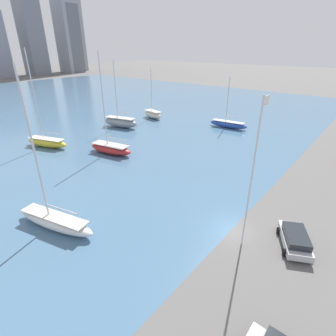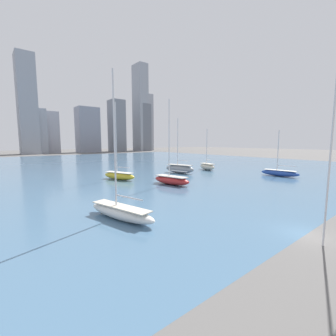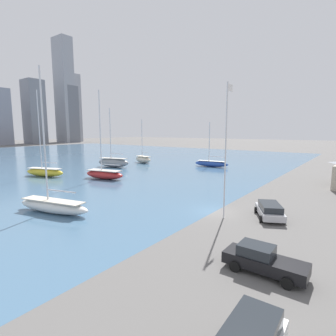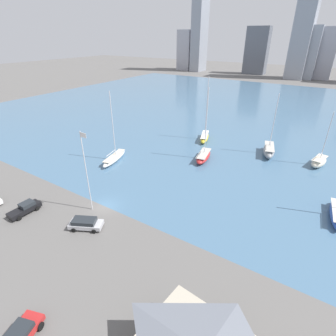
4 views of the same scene
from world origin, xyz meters
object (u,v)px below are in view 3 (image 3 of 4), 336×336
Objects in this scene: sailboat_red at (104,174)px; parked_pickup_black at (263,260)px; flag_pole at (226,147)px; sailboat_blue at (211,163)px; sailboat_cream at (143,159)px; parked_wagon_silver at (270,210)px; sailboat_yellow at (45,171)px; sailboat_gray at (113,162)px; sailboat_white at (53,205)px.

sailboat_red reaches higher than parked_pickup_black.
flag_pole is 39.10m from sailboat_blue.
sailboat_blue reaches higher than parked_pickup_black.
sailboat_blue is (4.26, -18.73, -0.21)m from sailboat_cream.
sailboat_blue is at bearing 98.79° from parked_wagon_silver.
sailboat_blue is at bearing -51.00° from sailboat_yellow.
parked_pickup_black is (-26.98, -44.20, -0.34)m from sailboat_gray.
sailboat_red is 1.13× the size of sailboat_gray.
parked_wagon_silver is at bearing -108.33° from sailboat_yellow.
sailboat_gray is at bearing -21.50° from sailboat_yellow.
sailboat_yellow is (-5.18, 11.39, 0.02)m from sailboat_red.
sailboat_cream is 57.92m from parked_pickup_black.
sailboat_yellow is 3.31× the size of parked_pickup_black.
sailboat_white is at bearing 93.53° from parked_pickup_black.
sailboat_cream is 19.21m from sailboat_blue.
flag_pole is 1.14× the size of sailboat_cream.
sailboat_red is 24.79m from sailboat_cream.
sailboat_cream is at bearing -21.07° from sailboat_yellow.
sailboat_yellow is at bearing 77.52° from parked_pickup_black.
sailboat_red is at bearing -142.37° from sailboat_cream.
sailboat_white reaches higher than sailboat_cream.
sailboat_gray reaches higher than parked_wagon_silver.
sailboat_cream reaches higher than parked_wagon_silver.
parked_wagon_silver is at bearing -109.24° from sailboat_red.
sailboat_yellow is at bearing 103.14° from sailboat_red.
flag_pole is 19.26m from sailboat_white.
parked_pickup_black is at bearing -125.82° from sailboat_red.
sailboat_yellow is at bearing 153.76° from parked_wagon_silver.
sailboat_blue is 48.93m from parked_pickup_black.
sailboat_red is 1.35× the size of sailboat_cream.
sailboat_red reaches higher than sailboat_blue.
sailboat_cream is 0.77× the size of sailboat_white.
flag_pole is at bearing -131.02° from sailboat_gray.
sailboat_yellow reaches higher than sailboat_red.
sailboat_red is at bearing -152.05° from sailboat_gray.
sailboat_blue is at bearing 31.33° from parked_pickup_black.
sailboat_white reaches higher than sailboat_blue.
sailboat_blue is (31.82, -19.46, -0.15)m from sailboat_yellow.
sailboat_cream is at bearing -15.50° from sailboat_gray.
parked_pickup_black is (-15.22, -33.39, -0.11)m from sailboat_red.
sailboat_cream is 2.38× the size of parked_pickup_black.
sailboat_gray is 2.70× the size of parked_wagon_silver.
sailboat_blue is 43.29m from sailboat_white.
parked_pickup_black is (1.29, -21.90, -0.02)m from sailboat_white.
sailboat_yellow is (1.80, 38.37, -6.24)m from flag_pole.
sailboat_blue is at bearing -9.49° from sailboat_white.
sailboat_white is (-9.54, 15.48, -6.35)m from flag_pole.
flag_pole is 0.87× the size of sailboat_white.
sailboat_gray is at bearing 31.30° from sailboat_red.
sailboat_red is 27.84m from sailboat_blue.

